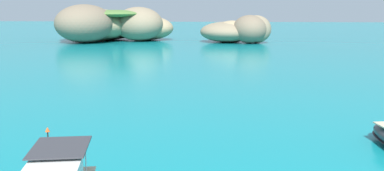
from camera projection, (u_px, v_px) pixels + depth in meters
name	position (u px, v px, depth m)	size (l,w,h in m)	color
islet_large	(108.00, 25.00, 86.47)	(25.15, 24.05, 7.15)	#756651
islet_small	(237.00, 31.00, 82.54)	(15.96, 14.70, 5.19)	#84755B
channel_buoy	(49.00, 153.00, 18.88)	(0.56, 0.56, 1.48)	#E54C19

